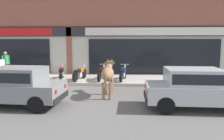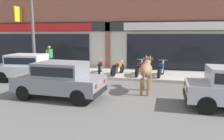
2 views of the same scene
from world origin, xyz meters
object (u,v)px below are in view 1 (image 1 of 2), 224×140
(motorcycle_0, at_px, (62,73))
(pedestrian, at_px, (6,61))
(car_2, at_px, (16,85))
(motorcycle_2, at_px, (102,73))
(car_1, at_px, (195,87))
(cow, at_px, (108,74))
(motorcycle_3, at_px, (123,74))
(motorcycle_1, at_px, (80,73))

(motorcycle_0, xyz_separation_m, pedestrian, (-3.71, 0.56, 0.60))
(car_2, bearing_deg, pedestrian, 122.72)
(motorcycle_0, xyz_separation_m, motorcycle_2, (2.39, -0.04, 0.00))
(car_1, xyz_separation_m, motorcycle_2, (-3.89, 4.67, -0.26))
(car_2, height_order, motorcycle_2, car_2)
(cow, bearing_deg, car_1, -25.36)
(car_1, distance_m, car_2, 6.54)
(pedestrian, bearing_deg, car_1, -27.81)
(car_2, height_order, motorcycle_3, car_2)
(car_1, distance_m, motorcycle_3, 5.37)
(car_1, bearing_deg, motorcycle_1, 138.46)
(cow, height_order, pedestrian, pedestrian)
(pedestrian, bearing_deg, cow, -28.95)
(car_1, bearing_deg, car_2, -179.09)
(motorcycle_0, bearing_deg, pedestrian, 171.40)
(motorcycle_0, bearing_deg, cow, -46.27)
(motorcycle_2, xyz_separation_m, motorcycle_3, (1.24, -0.00, 0.00))
(motorcycle_0, height_order, motorcycle_3, same)
(cow, distance_m, car_1, 3.59)
(car_2, relative_size, motorcycle_3, 2.04)
(motorcycle_3, bearing_deg, cow, -100.86)
(motorcycle_0, distance_m, motorcycle_3, 3.63)
(motorcycle_1, height_order, motorcycle_2, same)
(cow, bearing_deg, car_2, -153.52)
(car_1, relative_size, motorcycle_3, 2.02)
(motorcycle_2, distance_m, motorcycle_3, 1.24)
(motorcycle_3, xyz_separation_m, pedestrian, (-7.35, 0.60, 0.60))
(car_1, relative_size, motorcycle_2, 2.01)
(car_1, xyz_separation_m, pedestrian, (-9.99, 5.27, 0.34))
(motorcycle_3, bearing_deg, motorcycle_1, -177.64)
(car_2, xyz_separation_m, motorcycle_3, (3.89, 4.77, -0.26))
(cow, height_order, motorcycle_0, cow)
(car_2, xyz_separation_m, motorcycle_2, (2.65, 4.77, -0.26))
(cow, distance_m, car_2, 3.68)
(cow, height_order, motorcycle_2, cow)
(cow, relative_size, car_1, 0.59)
(motorcycle_1, relative_size, motorcycle_2, 0.99)
(car_2, height_order, motorcycle_0, car_2)
(cow, distance_m, motorcycle_2, 3.23)
(cow, bearing_deg, motorcycle_1, 122.26)
(motorcycle_3, bearing_deg, car_2, -129.21)
(motorcycle_0, distance_m, pedestrian, 3.80)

